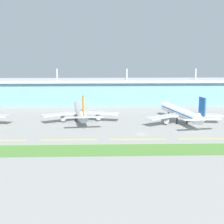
# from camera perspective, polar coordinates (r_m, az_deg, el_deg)

# --- Properties ---
(ground_plane) EXTENTS (600.00, 600.00, 0.00)m
(ground_plane) POSITION_cam_1_polar(r_m,az_deg,el_deg) (175.27, 5.06, -3.79)
(ground_plane) COLOR gray
(terminal_building) EXTENTS (288.00, 34.00, 29.32)m
(terminal_building) POSITION_cam_1_polar(r_m,az_deg,el_deg) (278.76, 2.44, 3.53)
(terminal_building) COLOR #6693A8
(terminal_building) RESTS_ON ground
(airliner_near_middle) EXTENTS (48.43, 62.51, 18.90)m
(airliner_near_middle) POSITION_cam_1_polar(r_m,az_deg,el_deg) (208.32, -5.37, 0.22)
(airliner_near_middle) COLOR #ADB2BC
(airliner_near_middle) RESTS_ON ground
(airliner_far_middle) EXTENTS (47.93, 59.86, 18.90)m
(airliner_far_middle) POSITION_cam_1_polar(r_m,az_deg,el_deg) (204.62, 11.70, -0.12)
(airliner_far_middle) COLOR white
(airliner_far_middle) RESTS_ON ground
(taxiway_stripe_mid_west) EXTENTS (28.00, 0.70, 0.04)m
(taxiway_stripe_mid_west) POSITION_cam_1_polar(r_m,az_deg,el_deg) (164.92, -7.41, -4.71)
(taxiway_stripe_mid_west) COLOR yellow
(taxiway_stripe_mid_west) RESTS_ON ground
(taxiway_stripe_centre) EXTENTS (28.00, 0.70, 0.04)m
(taxiway_stripe_centre) POSITION_cam_1_polar(r_m,az_deg,el_deg) (165.16, 4.45, -4.63)
(taxiway_stripe_centre) COLOR yellow
(taxiway_stripe_centre) RESTS_ON ground
(taxiway_stripe_mid_east) EXTENTS (28.00, 0.70, 0.04)m
(taxiway_stripe_mid_east) POSITION_cam_1_polar(r_m,az_deg,el_deg) (172.24, 15.80, -4.38)
(taxiway_stripe_mid_east) COLOR yellow
(taxiway_stripe_mid_east) RESTS_ON ground
(grass_verge) EXTENTS (300.00, 18.00, 0.10)m
(grass_verge) POSITION_cam_1_polar(r_m,az_deg,el_deg) (147.98, 6.40, -6.39)
(grass_verge) COLOR #518438
(grass_verge) RESTS_ON ground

